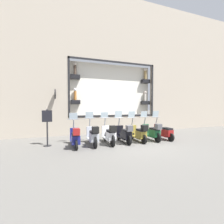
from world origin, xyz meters
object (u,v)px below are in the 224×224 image
object	(u,v)px
scooter_olive_2	(139,133)
scooter_black_3	(125,134)
scooter_navy_6	(75,137)
scooter_red_0	(164,132)
scooter_green_1	(152,132)
scooter_white_4	(109,135)
shop_sign_post	(47,126)
scooter_silver_5	(93,136)

from	to	relation	value
scooter_olive_2	scooter_black_3	bearing A→B (deg)	89.57
scooter_navy_6	scooter_red_0	bearing A→B (deg)	-89.23
scooter_green_1	scooter_white_4	size ratio (longest dim) A/B	1.00
scooter_red_0	shop_sign_post	distance (m)	6.29
scooter_green_1	scooter_black_3	size ratio (longest dim) A/B	1.00
scooter_red_0	scooter_white_4	size ratio (longest dim) A/B	0.99
scooter_black_3	scooter_silver_5	size ratio (longest dim) A/B	1.00
scooter_white_4	scooter_silver_5	xyz separation A→B (m)	(-0.00, 0.83, -0.00)
scooter_green_1	shop_sign_post	world-z (taller)	shop_sign_post
scooter_white_4	scooter_navy_6	bearing A→B (deg)	90.52
scooter_green_1	scooter_white_4	distance (m)	2.50
scooter_green_1	scooter_black_3	distance (m)	1.67
scooter_silver_5	shop_sign_post	xyz separation A→B (m)	(0.64, 2.07, 0.47)
scooter_navy_6	scooter_black_3	bearing A→B (deg)	-89.78
scooter_red_0	scooter_olive_2	distance (m)	1.67
scooter_silver_5	scooter_navy_6	distance (m)	0.83
scooter_silver_5	scooter_navy_6	size ratio (longest dim) A/B	1.01
scooter_olive_2	scooter_black_3	size ratio (longest dim) A/B	1.00
scooter_black_3	scooter_navy_6	distance (m)	2.50
scooter_green_1	scooter_silver_5	xyz separation A→B (m)	(0.00, 3.34, 0.01)
scooter_red_0	shop_sign_post	bearing A→B (deg)	84.67
scooter_red_0	shop_sign_post	xyz separation A→B (m)	(0.58, 6.24, 0.54)
scooter_white_4	scooter_olive_2	bearing A→B (deg)	-90.40
scooter_silver_5	scooter_green_1	bearing A→B (deg)	-90.05
scooter_red_0	scooter_silver_5	size ratio (longest dim) A/B	0.99
scooter_navy_6	scooter_silver_5	bearing A→B (deg)	-89.09
scooter_green_1	scooter_silver_5	world-z (taller)	same
scooter_green_1	scooter_white_4	world-z (taller)	scooter_green_1
scooter_navy_6	shop_sign_post	distance (m)	1.48
scooter_green_1	shop_sign_post	bearing A→B (deg)	83.26
scooter_red_0	scooter_green_1	world-z (taller)	scooter_red_0
scooter_black_3	shop_sign_post	world-z (taller)	shop_sign_post
scooter_black_3	scooter_silver_5	xyz separation A→B (m)	(0.00, 1.67, 0.01)
scooter_olive_2	shop_sign_post	world-z (taller)	shop_sign_post
scooter_white_4	shop_sign_post	size ratio (longest dim) A/B	1.03
scooter_olive_2	scooter_red_0	bearing A→B (deg)	-87.80
scooter_olive_2	scooter_silver_5	size ratio (longest dim) A/B	0.99
scooter_olive_2	scooter_navy_6	bearing A→B (deg)	90.06
scooter_black_3	scooter_olive_2	bearing A→B (deg)	-90.43
scooter_red_0	shop_sign_post	size ratio (longest dim) A/B	1.02
scooter_red_0	scooter_black_3	distance (m)	2.50
scooter_black_3	scooter_white_4	world-z (taller)	scooter_black_3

